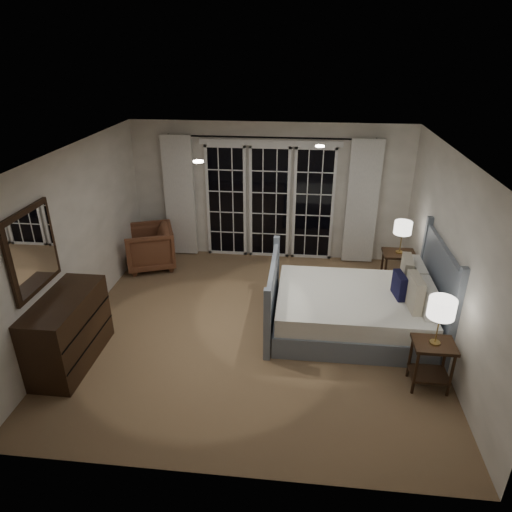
# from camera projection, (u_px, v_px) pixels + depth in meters

# --- Properties ---
(floor) EXTENTS (5.00, 5.00, 0.00)m
(floor) POSITION_uv_depth(u_px,v_px,m) (255.00, 327.00, 6.57)
(floor) COLOR #856647
(floor) RESTS_ON ground
(ceiling) EXTENTS (5.00, 5.00, 0.00)m
(ceiling) POSITION_uv_depth(u_px,v_px,m) (254.00, 154.00, 5.51)
(ceiling) COLOR white
(ceiling) RESTS_ON wall_back
(wall_left) EXTENTS (0.02, 5.00, 2.50)m
(wall_left) POSITION_uv_depth(u_px,v_px,m) (75.00, 240.00, 6.29)
(wall_left) COLOR white
(wall_left) RESTS_ON floor
(wall_right) EXTENTS (0.02, 5.00, 2.50)m
(wall_right) POSITION_uv_depth(u_px,v_px,m) (450.00, 257.00, 5.80)
(wall_right) COLOR white
(wall_right) RESTS_ON floor
(wall_back) EXTENTS (5.00, 0.02, 2.50)m
(wall_back) POSITION_uv_depth(u_px,v_px,m) (270.00, 192.00, 8.29)
(wall_back) COLOR white
(wall_back) RESTS_ON floor
(wall_front) EXTENTS (5.00, 0.02, 2.50)m
(wall_front) POSITION_uv_depth(u_px,v_px,m) (221.00, 371.00, 3.79)
(wall_front) COLOR white
(wall_front) RESTS_ON floor
(french_doors) EXTENTS (2.50, 0.04, 2.20)m
(french_doors) POSITION_uv_depth(u_px,v_px,m) (269.00, 201.00, 8.32)
(french_doors) COLOR black
(french_doors) RESTS_ON wall_back
(curtain_rod) EXTENTS (3.50, 0.03, 0.03)m
(curtain_rod) POSITION_uv_depth(u_px,v_px,m) (270.00, 138.00, 7.77)
(curtain_rod) COLOR black
(curtain_rod) RESTS_ON wall_back
(curtain_left) EXTENTS (0.55, 0.10, 2.25)m
(curtain_left) POSITION_uv_depth(u_px,v_px,m) (180.00, 196.00, 8.39)
(curtain_left) COLOR white
(curtain_left) RESTS_ON curtain_rod
(curtain_right) EXTENTS (0.55, 0.10, 2.25)m
(curtain_right) POSITION_uv_depth(u_px,v_px,m) (362.00, 203.00, 8.06)
(curtain_right) COLOR white
(curtain_right) RESTS_ON curtain_rod
(downlight_a) EXTENTS (0.12, 0.12, 0.01)m
(downlight_a) POSITION_uv_depth(u_px,v_px,m) (320.00, 146.00, 5.97)
(downlight_a) COLOR white
(downlight_a) RESTS_ON ceiling
(downlight_b) EXTENTS (0.12, 0.12, 0.01)m
(downlight_b) POSITION_uv_depth(u_px,v_px,m) (198.00, 162.00, 5.21)
(downlight_b) COLOR white
(downlight_b) RESTS_ON ceiling
(bed) EXTENTS (2.29, 1.64, 1.34)m
(bed) POSITION_uv_depth(u_px,v_px,m) (355.00, 308.00, 6.41)
(bed) COLOR slate
(bed) RESTS_ON floor
(nightstand_left) EXTENTS (0.47, 0.38, 0.61)m
(nightstand_left) POSITION_uv_depth(u_px,v_px,m) (432.00, 358.00, 5.29)
(nightstand_left) COLOR black
(nightstand_left) RESTS_ON floor
(nightstand_right) EXTENTS (0.51, 0.41, 0.66)m
(nightstand_right) POSITION_uv_depth(u_px,v_px,m) (397.00, 265.00, 7.41)
(nightstand_right) COLOR black
(nightstand_right) RESTS_ON floor
(lamp_left) EXTENTS (0.30, 0.30, 0.58)m
(lamp_left) POSITION_uv_depth(u_px,v_px,m) (442.00, 308.00, 5.00)
(lamp_left) COLOR #B28F47
(lamp_left) RESTS_ON nightstand_left
(lamp_right) EXTENTS (0.27, 0.27, 0.53)m
(lamp_right) POSITION_uv_depth(u_px,v_px,m) (403.00, 228.00, 7.14)
(lamp_right) COLOR #B28F47
(lamp_right) RESTS_ON nightstand_right
(armchair) EXTENTS (1.08, 1.06, 0.77)m
(armchair) POSITION_uv_depth(u_px,v_px,m) (149.00, 247.00, 8.19)
(armchair) COLOR brown
(armchair) RESTS_ON floor
(dresser) EXTENTS (0.55, 1.30, 0.92)m
(dresser) POSITION_uv_depth(u_px,v_px,m) (68.00, 331.00, 5.69)
(dresser) COLOR black
(dresser) RESTS_ON floor
(mirror) EXTENTS (0.05, 0.85, 1.00)m
(mirror) POSITION_uv_depth(u_px,v_px,m) (32.00, 251.00, 5.25)
(mirror) COLOR black
(mirror) RESTS_ON wall_left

